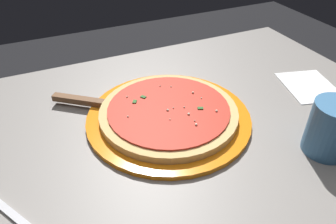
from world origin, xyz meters
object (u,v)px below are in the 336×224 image
at_px(napkin_folded_right, 309,86).
at_px(cup_tall_drink, 331,129).
at_px(serving_plate, 168,117).
at_px(pizza_server, 96,103).
at_px(pizza, 168,112).

bearing_deg(napkin_folded_right, cup_tall_drink, 52.07).
relative_size(serving_plate, pizza_server, 1.77).
distance_m(serving_plate, cup_tall_drink, 0.32).
height_order(pizza, cup_tall_drink, cup_tall_drink).
relative_size(pizza, pizza_server, 1.48).
bearing_deg(pizza, napkin_folded_right, 176.58).
relative_size(pizza, cup_tall_drink, 2.82).
bearing_deg(pizza, cup_tall_drink, 138.03).
relative_size(serving_plate, napkin_folded_right, 2.40).
xyz_separation_m(pizza, pizza_server, (0.13, -0.10, -0.00)).
bearing_deg(serving_plate, pizza_server, -37.86).
xyz_separation_m(serving_plate, napkin_folded_right, (-0.38, 0.02, -0.00)).
distance_m(pizza, napkin_folded_right, 0.38).
bearing_deg(cup_tall_drink, napkin_folded_right, -127.93).
height_order(pizza, pizza_server, pizza).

